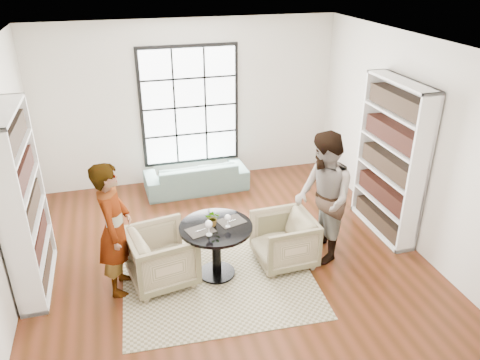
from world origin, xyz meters
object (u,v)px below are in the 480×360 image
object	(u,v)px
armchair_right	(284,240)
person_left	(115,229)
sofa	(196,176)
wine_glass_right	(228,218)
person_right	(323,198)
pedestal_table	(216,240)
wine_glass_left	(209,225)
flower_centerpiece	(213,218)
armchair_left	(162,257)

from	to	relation	value
armchair_right	person_left	bearing A→B (deg)	-92.89
sofa	wine_glass_right	world-z (taller)	wine_glass_right
person_left	person_right	distance (m)	2.80
pedestal_table	wine_glass_left	xyz separation A→B (m)	(-0.13, -0.18, 0.36)
pedestal_table	flower_centerpiece	distance (m)	0.32
sofa	armchair_left	distance (m)	2.72
person_left	person_right	xyz separation A→B (m)	(2.80, -0.02, 0.05)
armchair_left	person_left	world-z (taller)	person_left
person_left	flower_centerpiece	xyz separation A→B (m)	(1.24, -0.03, -0.02)
pedestal_table	person_right	world-z (taller)	person_right
sofa	person_right	xyz separation A→B (m)	(1.32, -2.58, 0.67)
person_left	person_right	world-z (taller)	person_right
sofa	wine_glass_left	distance (m)	2.89
pedestal_table	wine_glass_right	xyz separation A→B (m)	(0.15, -0.06, 0.34)
wine_glass_left	flower_centerpiece	xyz separation A→B (m)	(0.10, 0.21, -0.04)
wine_glass_left	flower_centerpiece	size ratio (longest dim) A/B	0.96
wine_glass_right	person_left	bearing A→B (deg)	175.23
pedestal_table	flower_centerpiece	bearing A→B (deg)	132.87
sofa	armchair_left	size ratio (longest dim) A/B	2.21
wine_glass_right	pedestal_table	bearing A→B (deg)	159.62
sofa	armchair_left	world-z (taller)	armchair_left
sofa	person_left	size ratio (longest dim) A/B	1.04
sofa	wine_glass_left	world-z (taller)	wine_glass_left
pedestal_table	person_left	size ratio (longest dim) A/B	0.54
armchair_right	wine_glass_left	distance (m)	1.26
person_left	armchair_left	bearing A→B (deg)	-79.07
pedestal_table	person_right	xyz separation A→B (m)	(1.53, 0.04, 0.39)
pedestal_table	sofa	xyz separation A→B (m)	(0.21, 2.62, -0.29)
armchair_right	flower_centerpiece	size ratio (longest dim) A/B	3.67
wine_glass_left	sofa	bearing A→B (deg)	83.14
person_left	wine_glass_right	distance (m)	1.42
sofa	person_left	bearing A→B (deg)	57.67
armchair_left	person_left	size ratio (longest dim) A/B	0.47
person_left	wine_glass_left	world-z (taller)	person_left
person_right	person_left	bearing A→B (deg)	-83.77
armchair_left	wine_glass_right	world-z (taller)	wine_glass_right
person_left	wine_glass_left	size ratio (longest dim) A/B	8.54
wine_glass_left	person_left	bearing A→B (deg)	167.88
armchair_left	person_left	bearing A→B (deg)	79.79
person_right	wine_glass_left	size ratio (longest dim) A/B	8.99
wine_glass_left	wine_glass_right	distance (m)	0.30
armchair_left	person_right	distance (m)	2.32
armchair_left	wine_glass_right	xyz separation A→B (m)	(0.87, -0.12, 0.52)
pedestal_table	wine_glass_right	world-z (taller)	wine_glass_right
sofa	pedestal_table	bearing A→B (deg)	83.20
armchair_left	wine_glass_left	distance (m)	0.84
flower_centerpiece	wine_glass_left	bearing A→B (deg)	-114.74
armchair_right	pedestal_table	bearing A→B (deg)	-89.95
armchair_left	wine_glass_right	bearing A→B (deg)	-107.97
armchair_right	wine_glass_right	size ratio (longest dim) A/B	4.37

